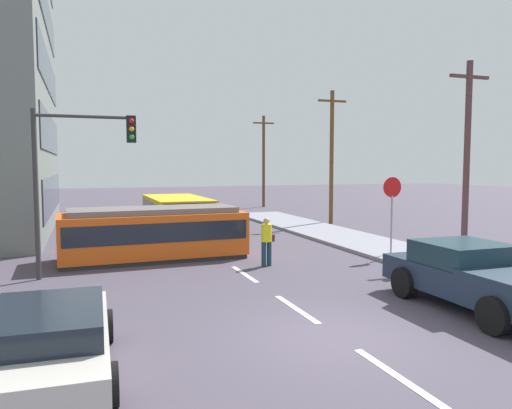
{
  "coord_description": "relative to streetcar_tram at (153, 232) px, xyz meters",
  "views": [
    {
      "loc": [
        -4.78,
        -8.57,
        3.45
      ],
      "look_at": [
        1.33,
        8.64,
        1.99
      ],
      "focal_mm": 34.38,
      "sensor_mm": 36.0,
      "label": 1
    }
  ],
  "objects": [
    {
      "name": "sidewalk_curb_right",
      "position": [
        9.15,
        -3.6,
        -0.91
      ],
      "size": [
        3.2,
        36.0,
        0.14
      ],
      "primitive_type": "cube",
      "color": "gray",
      "rests_on": "ground"
    },
    {
      "name": "utility_pole_mid",
      "position": [
        11.46,
        7.63,
        3.1
      ],
      "size": [
        1.8,
        0.24,
        7.81
      ],
      "color": "brown",
      "rests_on": "ground"
    },
    {
      "name": "stop_sign",
      "position": [
        8.49,
        -2.64,
        1.21
      ],
      "size": [
        0.76,
        0.07,
        2.88
      ],
      "color": "gray",
      "rests_on": "sidewalk_curb_right"
    },
    {
      "name": "streetcar_tram",
      "position": [
        0.0,
        0.0,
        0.0
      ],
      "size": [
        6.73,
        2.78,
        1.91
      ],
      "color": "#E55617",
      "rests_on": "ground"
    },
    {
      "name": "lane_stripe_1",
      "position": [
        2.35,
        -7.6,
        -0.98
      ],
      "size": [
        0.16,
        2.4,
        0.01
      ],
      "primitive_type": "cube",
      "color": "silver",
      "rests_on": "ground"
    },
    {
      "name": "ground_plane",
      "position": [
        2.35,
        0.4,
        -0.98
      ],
      "size": [
        120.0,
        120.0,
        0.0
      ],
      "primitive_type": "plane",
      "color": "#4B4352"
    },
    {
      "name": "utility_pole_near",
      "position": [
        11.61,
        -3.0,
        2.91
      ],
      "size": [
        1.8,
        0.24,
        7.43
      ],
      "color": "#523535",
      "rests_on": "ground"
    },
    {
      "name": "lane_stripe_4",
      "position": [
        2.35,
        12.0,
        -0.98
      ],
      "size": [
        0.16,
        2.4,
        0.01
      ],
      "primitive_type": "cube",
      "color": "silver",
      "rests_on": "ground"
    },
    {
      "name": "lane_stripe_2",
      "position": [
        2.35,
        -3.6,
        -0.98
      ],
      "size": [
        0.16,
        2.4,
        0.01
      ],
      "primitive_type": "cube",
      "color": "silver",
      "rests_on": "ground"
    },
    {
      "name": "traffic_light_mast",
      "position": [
        -2.57,
        -2.21,
        2.63
      ],
      "size": [
        3.02,
        0.33,
        5.14
      ],
      "color": "#333333",
      "rests_on": "ground"
    },
    {
      "name": "lane_stripe_3",
      "position": [
        2.35,
        6.0,
        -0.98
      ],
      "size": [
        0.16,
        2.4,
        0.01
      ],
      "primitive_type": "cube",
      "color": "silver",
      "rests_on": "ground"
    },
    {
      "name": "pedestrian_crossing",
      "position": [
        3.48,
        -2.63,
        -0.04
      ],
      "size": [
        0.51,
        0.36,
        1.67
      ],
      "color": "#183746",
      "rests_on": "ground"
    },
    {
      "name": "pickup_truck_parked",
      "position": [
        6.42,
        -9.08,
        -0.19
      ],
      "size": [
        2.31,
        5.02,
        1.55
      ],
      "color": "#1F2E41",
      "rests_on": "ground"
    },
    {
      "name": "utility_pole_far",
      "position": [
        11.76,
        19.92,
        2.96
      ],
      "size": [
        1.8,
        0.24,
        7.53
      ],
      "color": "brown",
      "rests_on": "ground"
    },
    {
      "name": "lane_stripe_0",
      "position": [
        2.35,
        -11.6,
        -0.98
      ],
      "size": [
        0.16,
        2.4,
        0.01
      ],
      "primitive_type": "cube",
      "color": "silver",
      "rests_on": "ground"
    },
    {
      "name": "city_bus",
      "position": [
        1.83,
        5.18,
        0.12
      ],
      "size": [
        2.61,
        5.87,
        1.93
      ],
      "color": "gold",
      "rests_on": "ground"
    },
    {
      "name": "parked_sedan_near",
      "position": [
        -3.02,
        -9.74,
        -0.36
      ],
      "size": [
        2.18,
        4.57,
        1.19
      ],
      "color": "beige",
      "rests_on": "ground"
    }
  ]
}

